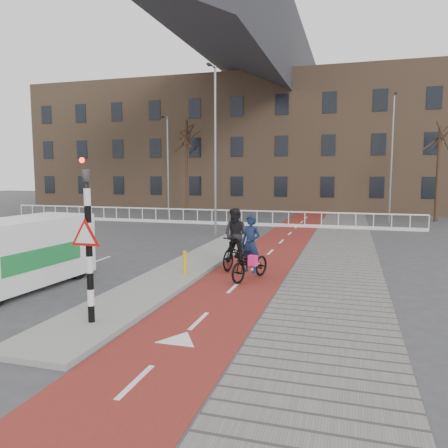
# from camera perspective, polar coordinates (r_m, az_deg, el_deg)

# --- Properties ---
(ground) EXTENTS (120.00, 120.00, 0.00)m
(ground) POSITION_cam_1_polar(r_m,az_deg,el_deg) (11.50, -8.78, -10.18)
(ground) COLOR #38383A
(ground) RESTS_ON ground
(bike_lane) EXTENTS (2.50, 60.00, 0.01)m
(bike_lane) POSITION_cam_1_polar(r_m,az_deg,el_deg) (20.48, 7.08, -2.71)
(bike_lane) COLOR maroon
(bike_lane) RESTS_ON ground
(sidewalk) EXTENTS (3.00, 60.00, 0.01)m
(sidewalk) POSITION_cam_1_polar(r_m,az_deg,el_deg) (20.23, 14.94, -3.00)
(sidewalk) COLOR slate
(sidewalk) RESTS_ON ground
(curb_island) EXTENTS (1.80, 16.00, 0.12)m
(curb_island) POSITION_cam_1_polar(r_m,az_deg,el_deg) (15.32, -4.80, -5.65)
(curb_island) COLOR gray
(curb_island) RESTS_ON ground
(traffic_signal) EXTENTS (0.80, 0.80, 3.68)m
(traffic_signal) POSITION_cam_1_polar(r_m,az_deg,el_deg) (9.64, -17.34, -1.55)
(traffic_signal) COLOR black
(traffic_signal) RESTS_ON curb_island
(bollard) EXTENTS (0.12, 0.12, 0.74)m
(bollard) POSITION_cam_1_polar(r_m,az_deg,el_deg) (14.04, -5.14, -5.00)
(bollard) COLOR #EBA40D
(bollard) RESTS_ON curb_island
(cyclist_near) EXTENTS (1.30, 2.08, 2.03)m
(cyclist_near) POSITION_cam_1_polar(r_m,az_deg,el_deg) (13.60, 3.49, -4.49)
(cyclist_near) COLOR black
(cyclist_near) RESTS_ON bike_lane
(cyclist_far) EXTENTS (1.03, 2.06, 2.11)m
(cyclist_far) POSITION_cam_1_polar(r_m,az_deg,el_deg) (15.19, 1.58, -2.57)
(cyclist_far) COLOR black
(cyclist_far) RESTS_ON bike_lane
(van) EXTENTS (2.20, 4.79, 2.01)m
(van) POSITION_cam_1_polar(r_m,az_deg,el_deg) (13.83, -25.45, -3.40)
(van) COLOR white
(van) RESTS_ON ground
(railing) EXTENTS (28.00, 0.10, 0.99)m
(railing) POSITION_cam_1_polar(r_m,az_deg,el_deg) (28.81, -3.49, 0.63)
(railing) COLOR silver
(railing) RESTS_ON ground
(townhouse_row) EXTENTS (46.00, 10.00, 15.90)m
(townhouse_row) POSITION_cam_1_polar(r_m,az_deg,el_deg) (42.90, 6.01, 12.62)
(townhouse_row) COLOR #7F6047
(townhouse_row) RESTS_ON ground
(tree_mid) EXTENTS (0.28, 0.28, 7.77)m
(tree_mid) POSITION_cam_1_polar(r_m,az_deg,el_deg) (37.60, -4.92, 7.48)
(tree_mid) COLOR #311F15
(tree_mid) RESTS_ON ground
(tree_right) EXTENTS (0.27, 0.27, 6.49)m
(tree_right) POSITION_cam_1_polar(r_m,az_deg,el_deg) (33.34, 26.17, 5.84)
(tree_right) COLOR #311F15
(tree_right) RESTS_ON ground
(streetlight_near) EXTENTS (0.12, 0.12, 8.80)m
(streetlight_near) POSITION_cam_1_polar(r_m,az_deg,el_deg) (23.27, -1.14, 9.31)
(streetlight_near) COLOR slate
(streetlight_near) RESTS_ON ground
(streetlight_left) EXTENTS (0.12, 0.12, 7.52)m
(streetlight_left) POSITION_cam_1_polar(r_m,az_deg,el_deg) (33.41, -7.33, 7.34)
(streetlight_left) COLOR slate
(streetlight_left) RESTS_ON ground
(streetlight_right) EXTENTS (0.12, 0.12, 8.52)m
(streetlight_right) POSITION_cam_1_polar(r_m,az_deg,el_deg) (31.43, 21.04, 7.93)
(streetlight_right) COLOR slate
(streetlight_right) RESTS_ON ground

